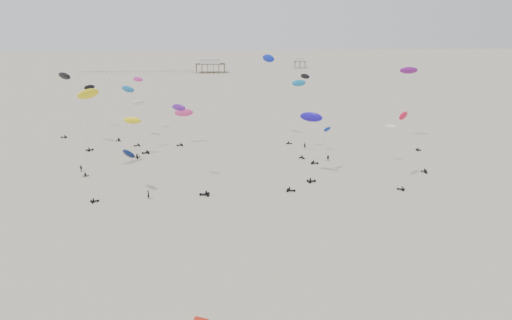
{
  "coord_description": "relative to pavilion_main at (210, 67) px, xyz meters",
  "views": [
    {
      "loc": [
        -8.75,
        -12.71,
        35.03
      ],
      "look_at": [
        0.0,
        88.0,
        7.0
      ],
      "focal_mm": 35.0,
      "sensor_mm": 36.0,
      "label": 1
    }
  ],
  "objects": [
    {
      "name": "rig_12",
      "position": [
        -18.51,
        -225.53,
        4.12
      ],
      "size": [
        4.94,
        6.27,
        14.49
      ],
      "rotation": [
        0.0,
        0.0,
        1.77
      ],
      "color": "black",
      "rests_on": "ground"
    },
    {
      "name": "rig_11",
      "position": [
        25.18,
        -253.73,
        0.97
      ],
      "size": [
        7.47,
        9.25,
        12.59
      ],
      "rotation": [
        0.0,
        0.0,
        4.97
      ],
      "color": "black",
      "rests_on": "ground"
    },
    {
      "name": "rig_15",
      "position": [
        -27.8,
        -244.04,
        13.37
      ],
      "size": [
        6.03,
        8.27,
        20.48
      ],
      "rotation": [
        0.0,
        0.0,
        0.4
      ],
      "color": "black",
      "rests_on": "ground"
    },
    {
      "name": "pavilion_small",
      "position": [
        70.0,
        30.0,
        -0.74
      ],
      "size": [
        9.0,
        7.0,
        8.0
      ],
      "color": "brown",
      "rests_on": "ground"
    },
    {
      "name": "rig_14",
      "position": [
        22.44,
        -254.56,
        8.13
      ],
      "size": [
        9.91,
        12.62,
        17.08
      ],
      "rotation": [
        0.0,
        0.0,
        4.5
      ],
      "color": "black",
      "rests_on": "ground"
    },
    {
      "name": "ground_plane",
      "position": [
        10.0,
        -150.0,
        -4.22
      ],
      "size": [
        900.0,
        900.0,
        0.0
      ],
      "primitive_type": "plane",
      "color": "beige"
    },
    {
      "name": "rig_5",
      "position": [
        -17.36,
        -261.67,
        3.31
      ],
      "size": [
        9.86,
        8.33,
        11.09
      ],
      "rotation": [
        0.0,
        0.0,
        5.23
      ],
      "color": "black",
      "rests_on": "ground"
    },
    {
      "name": "rig_3",
      "position": [
        48.5,
        -247.49,
        1.1
      ],
      "size": [
        8.47,
        10.72,
        13.32
      ],
      "rotation": [
        0.0,
        0.0,
        3.16
      ],
      "color": "black",
      "rests_on": "ground"
    },
    {
      "name": "rig_1",
      "position": [
        -24.25,
        -202.73,
        7.74
      ],
      "size": [
        7.84,
        15.43,
        21.01
      ],
      "rotation": [
        0.0,
        0.0,
        6.25
      ],
      "color": "black",
      "rests_on": "ground"
    },
    {
      "name": "rig_16",
      "position": [
        -38.82,
        -219.52,
        13.17
      ],
      "size": [
        10.25,
        8.51,
        21.91
      ],
      "rotation": [
        0.0,
        0.0,
        5.45
      ],
      "color": "black",
      "rests_on": "ground"
    },
    {
      "name": "spectator_1",
      "position": [
        30.84,
        -239.53,
        -4.22
      ],
      "size": [
        1.09,
        0.84,
        1.96
      ],
      "primitive_type": "imported",
      "rotation": [
        0.0,
        0.0,
        5.95
      ],
      "color": "black",
      "rests_on": "ground"
    },
    {
      "name": "rig_6",
      "position": [
        18.45,
        -213.91,
        18.1
      ],
      "size": [
        8.82,
        10.49,
        26.16
      ],
      "rotation": [
        0.0,
        0.0,
        4.15
      ],
      "color": "black",
      "rests_on": "ground"
    },
    {
      "name": "rig_13",
      "position": [
        -23.95,
        -210.21,
        9.59
      ],
      "size": [
        7.07,
        13.17,
        17.84
      ],
      "rotation": [
        0.0,
        0.0,
        1.91
      ],
      "color": "black",
      "rests_on": "ground"
    },
    {
      "name": "rig_9",
      "position": [
        -40.9,
        -195.95,
        6.67
      ],
      "size": [
        8.86,
        15.66,
        19.13
      ],
      "rotation": [
        0.0,
        0.0,
        1.59
      ],
      "color": "black",
      "rests_on": "ground"
    },
    {
      "name": "spectator_3",
      "position": [
        27.23,
        -225.38,
        -4.22
      ],
      "size": [
        0.72,
        0.5,
        1.97
      ],
      "primitive_type": "imported",
      "rotation": [
        0.0,
        0.0,
        3.16
      ],
      "color": "black",
      "rests_on": "ground"
    },
    {
      "name": "rig_10",
      "position": [
        -7.46,
        -218.23,
        4.25
      ],
      "size": [
        5.62,
        3.6,
        10.94
      ],
      "rotation": [
        0.0,
        0.0,
        1.72
      ],
      "color": "black",
      "rests_on": "ground"
    },
    {
      "name": "rig_4",
      "position": [
        -20.01,
        -230.57,
        3.52
      ],
      "size": [
        5.07,
        4.49,
        11.04
      ],
      "rotation": [
        0.0,
        0.0,
        3.35
      ],
      "color": "black",
      "rests_on": "ground"
    },
    {
      "name": "grounded_kite_b",
      "position": [
        -0.8,
        -308.96,
        -4.22
      ],
      "size": [
        1.92,
        1.44,
        0.07
      ],
      "primitive_type": "cube",
      "rotation": [
        0.0,
        0.0,
        -0.47
      ],
      "color": "red",
      "rests_on": "ground"
    },
    {
      "name": "spectator_0",
      "position": [
        -12.37,
        -264.73,
        -4.22
      ],
      "size": [
        0.88,
        0.96,
        2.17
      ],
      "primitive_type": "imported",
      "rotation": [
        0.0,
        0.0,
        2.14
      ],
      "color": "black",
      "rests_on": "ground"
    },
    {
      "name": "rig_2",
      "position": [
        -3.91,
        -258.75,
        6.04
      ],
      "size": [
        8.35,
        11.19,
        18.86
      ],
      "rotation": [
        0.0,
        0.0,
        1.48
      ],
      "color": "black",
      "rests_on": "ground"
    },
    {
      "name": "rig_17",
      "position": [
        42.58,
        -258.91,
        8.66
      ],
      "size": [
        4.5,
        9.02,
        16.33
      ],
      "rotation": [
        0.0,
        0.0,
        0.99
      ],
      "color": "black",
      "rests_on": "ground"
    },
    {
      "name": "rig_0",
      "position": [
        24.38,
        -231.22,
        11.05
      ],
      "size": [
        4.26,
        8.82,
        20.2
      ],
      "rotation": [
        0.0,
        0.0,
        3.66
      ],
      "color": "black",
      "rests_on": "ground"
    },
    {
      "name": "spectator_2",
      "position": [
        -31.07,
        -243.52,
        -4.22
      ],
      "size": [
        1.29,
        1.06,
        1.92
      ],
      "primitive_type": "imported",
      "rotation": [
        0.0,
        0.0,
        5.81
      ],
      "color": "black",
      "rests_on": "ground"
    },
    {
      "name": "rig_8",
      "position": [
        58.91,
        -220.06,
        14.77
      ],
      "size": [
        5.54,
        14.47,
        23.73
      ],
      "rotation": [
        0.0,
        0.0,
        0.15
      ],
      "color": "black",
      "rests_on": "ground"
    },
    {
      "name": "pier_fence",
      "position": [
        -52.0,
        -0.0,
        -3.45
      ],
      "size": [
        80.2,
        0.2,
        1.5
      ],
      "color": "black",
      "rests_on": "ground"
    },
    {
      "name": "pavilion_main",
      "position": [
        0.0,
        0.0,
        0.0
      ],
      "size": [
        21.0,
        13.0,
        9.8
      ],
      "color": "brown",
      "rests_on": "ground"
    },
    {
      "name": "rig_7",
      "position": [
        25.68,
        -238.71,
        7.84
      ],
      "size": [
        4.35,
        8.35,
        22.44
      ],
      "rotation": [
        0.0,
        0.0,
        4.45
      ],
      "color": "black",
      "rests_on": "ground"
    }
  ]
}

